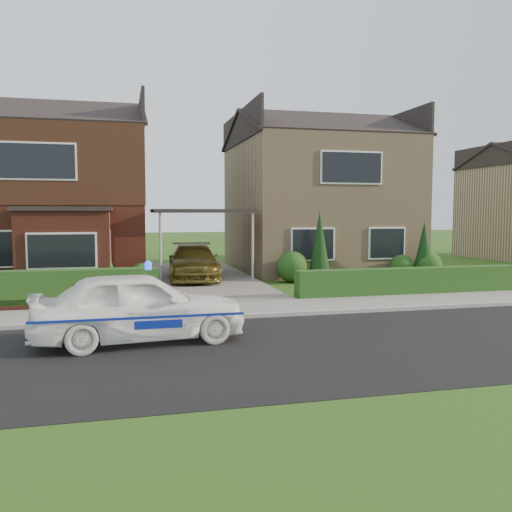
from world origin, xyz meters
name	(u,v)px	position (x,y,z in m)	size (l,w,h in m)	color
ground	(282,348)	(0.00, 0.00, 0.00)	(120.00, 120.00, 0.00)	#1E4412
road	(282,348)	(0.00, 0.00, 0.00)	(60.00, 6.00, 0.02)	black
kerb	(248,316)	(0.00, 3.05, 0.06)	(60.00, 0.16, 0.12)	#9E9993
sidewalk	(239,309)	(0.00, 4.10, 0.05)	(60.00, 2.00, 0.10)	slate
grass_verge	(416,463)	(0.00, -5.00, 0.00)	(60.00, 4.00, 0.01)	#1E4412
driveway	(202,278)	(0.00, 11.00, 0.06)	(3.80, 12.00, 0.12)	#666059
house_left	(53,184)	(-5.78, 13.90, 3.81)	(7.50, 9.53, 7.25)	brown
house_right	(316,190)	(5.80, 13.99, 3.66)	(7.50, 8.06, 7.25)	tan
carport_link	(202,212)	(0.00, 10.95, 2.66)	(3.80, 3.00, 2.77)	black
dwarf_wall	(16,306)	(-5.80, 5.30, 0.18)	(7.70, 0.25, 0.36)	brown
hedge_left	(17,312)	(-5.80, 5.45, 0.00)	(7.50, 0.55, 0.90)	#123916
hedge_right	(409,296)	(5.80, 5.35, 0.00)	(7.50, 0.55, 0.80)	#123916
shrub_left_mid	(94,270)	(-4.00, 9.30, 0.66)	(1.32, 1.32, 1.32)	#123916
shrub_left_near	(141,275)	(-2.40, 9.60, 0.42)	(0.84, 0.84, 0.84)	#123916
shrub_right_near	(292,267)	(3.20, 9.40, 0.60)	(1.20, 1.20, 1.20)	#123916
shrub_right_mid	(401,267)	(7.80, 9.50, 0.48)	(0.96, 0.96, 0.96)	#123916
shrub_right_far	(428,265)	(8.80, 9.20, 0.54)	(1.08, 1.08, 1.08)	#123916
conifer_a	(319,248)	(4.20, 9.20, 1.30)	(0.90, 0.90, 2.60)	black
conifer_b	(424,251)	(8.60, 9.20, 1.10)	(0.90, 0.90, 2.20)	black
police_car	(139,307)	(-2.70, 1.20, 0.73)	(3.95, 4.45, 1.63)	white
driveway_car	(194,262)	(-0.41, 10.44, 0.78)	(1.84, 4.53, 1.31)	brown
potted_plant_c	(141,290)	(-2.50, 6.39, 0.34)	(0.38, 0.38, 0.68)	gray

